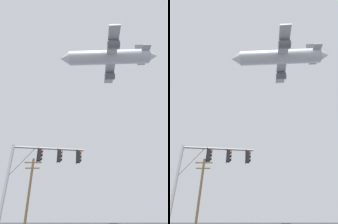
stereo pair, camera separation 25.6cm
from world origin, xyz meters
TOP-DOWN VIEW (x-y plane):
  - signal_pole_near at (-4.14, 7.56)m, footprint 5.33×0.99m
  - utility_pole at (-7.30, 17.82)m, footprint 2.20×0.28m
  - airplane at (7.27, 36.00)m, footprint 30.78×23.78m

SIDE VIEW (x-z plane):
  - utility_pole at x=-7.30m, z-range 0.29..8.57m
  - signal_pole_near at x=-4.14m, z-range 1.72..8.08m
  - airplane at x=7.27m, z-range 41.47..49.88m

